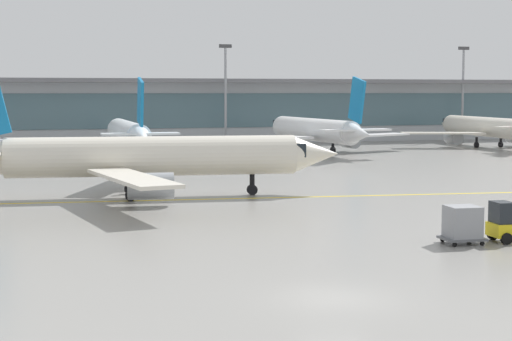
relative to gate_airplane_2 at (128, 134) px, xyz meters
The scene contains 11 objects.
ground_plane 69.59m from the gate_airplane_2, 91.05° to the right, with size 400.00×400.00×0.00m, color gray.
taxiway_centreline_stripe 40.05m from the gate_airplane_2, 94.41° to the right, with size 110.00×0.36×0.01m, color yellow.
terminal_concourse 24.81m from the gate_airplane_2, 92.95° to the left, with size 169.27×11.00×9.60m.
gate_airplane_2 is the anchor object (origin of this frame).
gate_airplane_3 23.59m from the gate_airplane_2, ahead, with size 26.47×28.57×9.46m.
gate_airplane_4 50.58m from the gate_airplane_2, ahead, with size 25.50×27.44×9.09m.
taxiing_regional_jet 37.95m from the gate_airplane_2, 95.21° to the right, with size 29.35×27.12×9.72m.
baggage_tug 62.23m from the gate_airplane_2, 79.10° to the right, with size 2.69×1.77×2.10m.
cargo_dolly_lead 61.59m from the gate_airplane_2, 81.54° to the right, with size 2.20×1.73×1.94m.
apron_light_mast_2 23.91m from the gate_airplane_2, 46.30° to the left, with size 1.80×0.36×14.42m.
apron_light_mast_3 58.28m from the gate_airplane_2, 18.45° to the left, with size 1.80×0.36×14.75m.
Camera 1 is at (-11.34, -28.29, 7.73)m, focal length 57.88 mm.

